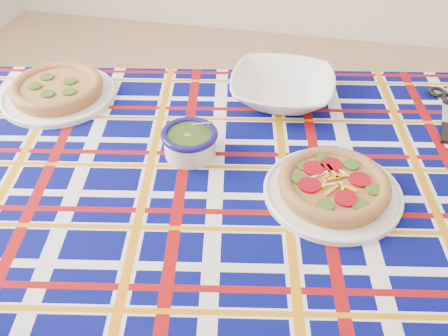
% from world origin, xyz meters
% --- Properties ---
extents(floor, '(4.00, 4.00, 0.00)m').
position_xyz_m(floor, '(0.00, 0.00, 0.00)').
color(floor, tan).
rests_on(floor, ground).
extents(dining_table, '(1.63, 1.18, 0.70)m').
position_xyz_m(dining_table, '(-0.05, -0.24, 0.63)').
color(dining_table, brown).
rests_on(dining_table, floor).
extents(tablecloth, '(1.66, 1.22, 0.10)m').
position_xyz_m(tablecloth, '(-0.05, -0.24, 0.65)').
color(tablecloth, '#050858').
rests_on(tablecloth, dining_table).
extents(main_focaccia_plate, '(0.33, 0.33, 0.06)m').
position_xyz_m(main_focaccia_plate, '(0.12, -0.25, 0.73)').
color(main_focaccia_plate, '#A66F3A').
rests_on(main_focaccia_plate, tablecloth).
extents(pesto_bowl, '(0.15, 0.15, 0.07)m').
position_xyz_m(pesto_bowl, '(-0.19, -0.17, 0.74)').
color(pesto_bowl, '#20390F').
rests_on(pesto_bowl, tablecloth).
extents(serving_bowl, '(0.27, 0.27, 0.06)m').
position_xyz_m(serving_bowl, '(-0.02, 0.09, 0.73)').
color(serving_bowl, white).
rests_on(serving_bowl, tablecloth).
extents(second_focaccia_plate, '(0.31, 0.31, 0.05)m').
position_xyz_m(second_focaccia_plate, '(-0.59, -0.02, 0.73)').
color(second_focaccia_plate, '#A66F3A').
rests_on(second_focaccia_plate, tablecloth).
extents(table_knife, '(0.04, 0.20, 0.01)m').
position_xyz_m(table_knife, '(0.38, 0.11, 0.71)').
color(table_knife, silver).
rests_on(table_knife, tablecloth).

